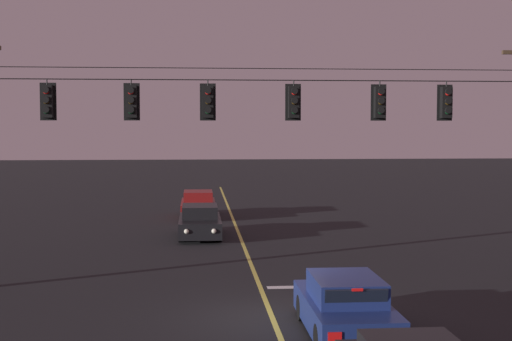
% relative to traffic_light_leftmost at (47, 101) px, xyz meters
% --- Properties ---
extents(ground_plane, '(180.00, 180.00, 0.00)m').
position_rel_traffic_light_leftmost_xyz_m(ground_plane, '(6.28, -4.05, -5.57)').
color(ground_plane, black).
extents(lane_centre_stripe, '(0.14, 60.00, 0.01)m').
position_rel_traffic_light_leftmost_xyz_m(lane_centre_stripe, '(6.28, 6.02, -5.56)').
color(lane_centre_stripe, '#D1C64C').
rests_on(lane_centre_stripe, ground).
extents(stop_bar_paint, '(3.40, 0.36, 0.01)m').
position_rel_traffic_light_leftmost_xyz_m(stop_bar_paint, '(8.18, -0.58, -5.56)').
color(stop_bar_paint, silver).
rests_on(stop_bar_paint, ground).
extents(signal_span_assembly, '(18.78, 0.32, 7.62)m').
position_rel_traffic_light_leftmost_xyz_m(signal_span_assembly, '(6.28, 0.02, -1.60)').
color(signal_span_assembly, '#423021').
rests_on(signal_span_assembly, ground).
extents(traffic_light_leftmost, '(0.48, 0.41, 1.22)m').
position_rel_traffic_light_leftmost_xyz_m(traffic_light_leftmost, '(0.00, 0.00, 0.00)').
color(traffic_light_leftmost, black).
extents(traffic_light_left_inner, '(0.48, 0.41, 1.22)m').
position_rel_traffic_light_leftmost_xyz_m(traffic_light_left_inner, '(2.46, 0.00, 0.00)').
color(traffic_light_left_inner, black).
extents(traffic_light_centre, '(0.48, 0.41, 1.22)m').
position_rel_traffic_light_leftmost_xyz_m(traffic_light_centre, '(4.75, 0.00, 0.00)').
color(traffic_light_centre, black).
extents(traffic_light_right_inner, '(0.48, 0.41, 1.22)m').
position_rel_traffic_light_leftmost_xyz_m(traffic_light_right_inner, '(7.35, 0.00, 0.00)').
color(traffic_light_right_inner, black).
extents(traffic_light_rightmost, '(0.48, 0.41, 1.22)m').
position_rel_traffic_light_leftmost_xyz_m(traffic_light_rightmost, '(10.01, 0.00, 0.00)').
color(traffic_light_rightmost, black).
extents(traffic_light_far_right, '(0.48, 0.41, 1.22)m').
position_rel_traffic_light_leftmost_xyz_m(traffic_light_far_right, '(12.11, 0.00, 0.00)').
color(traffic_light_far_right, black).
extents(car_waiting_near_lane, '(1.80, 4.33, 1.39)m').
position_rel_traffic_light_leftmost_xyz_m(car_waiting_near_lane, '(7.79, -5.66, -4.92)').
color(car_waiting_near_lane, navy).
rests_on(car_waiting_near_lane, ground).
extents(car_oncoming_lead, '(1.80, 4.42, 1.39)m').
position_rel_traffic_light_leftmost_xyz_m(car_oncoming_lead, '(4.53, 9.63, -4.92)').
color(car_oncoming_lead, black).
rests_on(car_oncoming_lead, ground).
extents(car_oncoming_trailing, '(1.80, 4.42, 1.39)m').
position_rel_traffic_light_leftmost_xyz_m(car_oncoming_trailing, '(4.47, 16.65, -4.92)').
color(car_oncoming_trailing, maroon).
rests_on(car_oncoming_trailing, ground).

